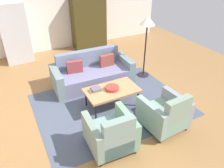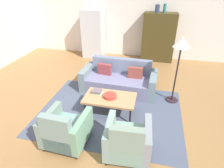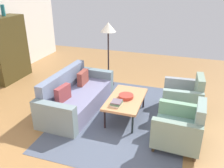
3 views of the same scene
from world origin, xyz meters
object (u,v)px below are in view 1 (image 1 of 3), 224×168
(armchair_left, at_px, (112,135))
(book_stack, at_px, (96,90))
(refrigerator, at_px, (14,33))
(couch, at_px, (92,73))
(armchair_right, at_px, (166,115))
(floor_lamp, at_px, (147,26))
(fruit_bowl, at_px, (112,88))
(coffee_table, at_px, (112,91))
(cabinet, at_px, (89,22))

(armchair_left, distance_m, book_stack, 1.30)
(book_stack, relative_size, refrigerator, 0.15)
(couch, distance_m, armchair_left, 2.43)
(refrigerator, bearing_deg, armchair_left, -79.02)
(couch, distance_m, armchair_right, 2.43)
(couch, height_order, floor_lamp, floor_lamp)
(refrigerator, bearing_deg, fruit_bowl, -67.10)
(armchair_right, bearing_deg, couch, 100.70)
(fruit_bowl, distance_m, book_stack, 0.36)
(armchair_left, xyz_separation_m, fruit_bowl, (0.61, 1.17, 0.15))
(coffee_table, distance_m, refrigerator, 4.00)
(refrigerator, bearing_deg, book_stack, -71.46)
(cabinet, bearing_deg, armchair_right, -94.55)
(armchair_right, height_order, refrigerator, refrigerator)
(couch, xyz_separation_m, armchair_left, (-0.61, -2.35, 0.06))
(couch, xyz_separation_m, cabinet, (0.99, 2.58, 0.61))
(armchair_left, bearing_deg, coffee_table, 65.25)
(couch, height_order, armchair_right, armchair_right)
(floor_lamp, bearing_deg, armchair_right, -113.30)
(coffee_table, relative_size, book_stack, 4.33)
(armchair_right, xyz_separation_m, book_stack, (-0.95, 1.26, 0.15))
(refrigerator, distance_m, floor_lamp, 4.13)
(armchair_left, height_order, refrigerator, refrigerator)
(armchair_right, xyz_separation_m, cabinet, (0.39, 4.93, 0.56))
(armchair_right, distance_m, refrigerator, 5.31)
(couch, xyz_separation_m, book_stack, (-0.35, -1.09, 0.21))
(cabinet, bearing_deg, fruit_bowl, -104.75)
(book_stack, bearing_deg, armchair_right, -53.07)
(coffee_table, xyz_separation_m, armchair_right, (0.60, -1.17, -0.07))
(cabinet, bearing_deg, coffee_table, -104.84)
(armchair_left, xyz_separation_m, floor_lamp, (2.10, 2.07, 1.10))
(coffee_table, height_order, fruit_bowl, fruit_bowl)
(armchair_left, distance_m, refrigerator, 4.95)
(coffee_table, xyz_separation_m, floor_lamp, (1.50, 0.90, 1.03))
(armchair_left, relative_size, armchair_right, 1.00)
(couch, relative_size, armchair_left, 2.42)
(book_stack, bearing_deg, armchair_left, -101.57)
(fruit_bowl, height_order, refrigerator, refrigerator)
(refrigerator, bearing_deg, armchair_right, -66.04)
(couch, distance_m, refrigerator, 2.98)
(armchair_right, bearing_deg, fruit_bowl, 113.52)
(refrigerator, height_order, floor_lamp, refrigerator)
(armchair_right, distance_m, book_stack, 1.59)
(cabinet, height_order, floor_lamp, cabinet)
(book_stack, xyz_separation_m, cabinet, (1.34, 3.67, 0.40))
(coffee_table, bearing_deg, book_stack, 164.42)
(coffee_table, xyz_separation_m, armchair_left, (-0.60, -1.17, -0.07))
(coffee_table, relative_size, armchair_left, 1.36)
(armchair_right, relative_size, cabinet, 0.49)
(couch, xyz_separation_m, fruit_bowl, (0.00, -1.19, 0.20))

